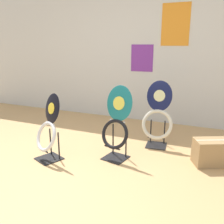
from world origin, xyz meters
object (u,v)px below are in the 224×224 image
object	(u,v)px
toilet_seat_display_navy_moon	(158,117)
storage_box	(214,152)
toilet_seat_display_teal_sax	(116,125)
toilet_seat_display_jazz_black	(48,130)

from	to	relation	value
toilet_seat_display_navy_moon	storage_box	xyz separation A→B (m)	(0.77, -0.31, -0.26)
toilet_seat_display_teal_sax	toilet_seat_display_jazz_black	xyz separation A→B (m)	(-0.76, -0.36, -0.05)
toilet_seat_display_teal_sax	toilet_seat_display_navy_moon	xyz separation A→B (m)	(0.37, 0.60, -0.01)
toilet_seat_display_navy_moon	toilet_seat_display_jazz_black	size ratio (longest dim) A/B	1.11
toilet_seat_display_navy_moon	toilet_seat_display_jazz_black	bearing A→B (deg)	-139.81
toilet_seat_display_teal_sax	toilet_seat_display_navy_moon	world-z (taller)	toilet_seat_display_teal_sax
toilet_seat_display_navy_moon	storage_box	bearing A→B (deg)	-21.72
toilet_seat_display_navy_moon	storage_box	world-z (taller)	toilet_seat_display_navy_moon
toilet_seat_display_navy_moon	storage_box	size ratio (longest dim) A/B	1.73
toilet_seat_display_jazz_black	storage_box	bearing A→B (deg)	18.97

